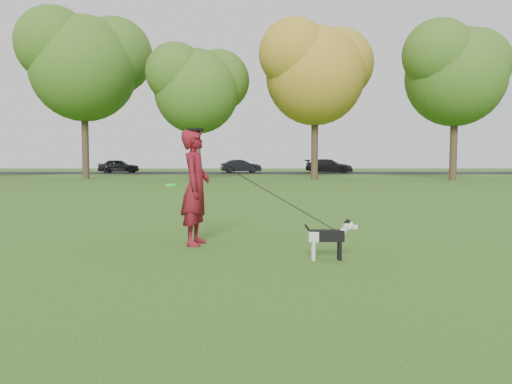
{
  "coord_description": "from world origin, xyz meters",
  "views": [
    {
      "loc": [
        -0.04,
        -8.02,
        1.52
      ],
      "look_at": [
        -0.04,
        0.12,
        0.95
      ],
      "focal_mm": 35.0,
      "sensor_mm": 36.0,
      "label": 1
    }
  ],
  "objects_px": {
    "man": "(196,187)",
    "car_left": "(119,166)",
    "car_mid": "(241,166)",
    "dog": "(331,235)",
    "car_right": "(329,166)"
  },
  "relations": [
    {
      "from": "car_right",
      "to": "man",
      "type": "bearing_deg",
      "value": -177.16
    },
    {
      "from": "car_left",
      "to": "car_mid",
      "type": "bearing_deg",
      "value": -93.2
    },
    {
      "from": "man",
      "to": "car_right",
      "type": "height_order",
      "value": "man"
    },
    {
      "from": "dog",
      "to": "car_right",
      "type": "bearing_deg",
      "value": 81.71
    },
    {
      "from": "man",
      "to": "car_left",
      "type": "height_order",
      "value": "man"
    },
    {
      "from": "man",
      "to": "car_mid",
      "type": "xyz_separation_m",
      "value": [
        -0.42,
        39.44,
        -0.35
      ]
    },
    {
      "from": "car_mid",
      "to": "car_right",
      "type": "height_order",
      "value": "car_right"
    },
    {
      "from": "dog",
      "to": "car_left",
      "type": "height_order",
      "value": "car_left"
    },
    {
      "from": "car_left",
      "to": "car_mid",
      "type": "relative_size",
      "value": 1.0
    },
    {
      "from": "car_mid",
      "to": "car_right",
      "type": "distance_m",
      "value": 8.51
    },
    {
      "from": "dog",
      "to": "car_right",
      "type": "xyz_separation_m",
      "value": [
        5.94,
        40.72,
        0.3
      ]
    },
    {
      "from": "car_right",
      "to": "dog",
      "type": "bearing_deg",
      "value": -173.87
    },
    {
      "from": "man",
      "to": "car_left",
      "type": "relative_size",
      "value": 0.52
    },
    {
      "from": "dog",
      "to": "car_right",
      "type": "distance_m",
      "value": 41.15
    },
    {
      "from": "man",
      "to": "car_mid",
      "type": "relative_size",
      "value": 0.52
    }
  ]
}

